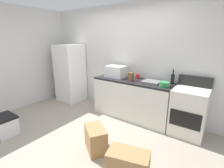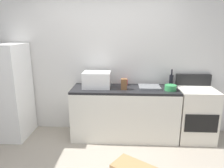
# 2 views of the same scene
# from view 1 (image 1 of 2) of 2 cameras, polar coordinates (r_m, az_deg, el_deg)

# --- Properties ---
(ground_plane) EXTENTS (6.00, 6.00, 0.00)m
(ground_plane) POSITION_cam_1_polar(r_m,az_deg,el_deg) (3.31, -8.64, -17.45)
(ground_plane) COLOR #9E9384
(wall_back) EXTENTS (5.00, 0.10, 2.60)m
(wall_back) POSITION_cam_1_polar(r_m,az_deg,el_deg) (4.05, 6.11, 8.50)
(wall_back) COLOR silver
(wall_back) RESTS_ON ground_plane
(wall_left) EXTENTS (0.10, 3.20, 2.60)m
(wall_left) POSITION_cam_1_polar(r_m,az_deg,el_deg) (4.87, -30.78, 7.60)
(wall_left) COLOR silver
(wall_left) RESTS_ON ground_plane
(kitchen_counter) EXTENTS (1.80, 0.60, 0.90)m
(kitchen_counter) POSITION_cam_1_polar(r_m,az_deg,el_deg) (3.82, 7.06, -5.16)
(kitchen_counter) COLOR silver
(kitchen_counter) RESTS_ON ground_plane
(refrigerator) EXTENTS (0.68, 0.66, 1.64)m
(refrigerator) POSITION_cam_1_polar(r_m,az_deg,el_deg) (4.95, -14.42, 3.74)
(refrigerator) COLOR white
(refrigerator) RESTS_ON ground_plane
(stove_oven) EXTENTS (0.60, 0.61, 1.10)m
(stove_oven) POSITION_cam_1_polar(r_m,az_deg,el_deg) (3.46, 25.34, -8.62)
(stove_oven) COLOR silver
(stove_oven) RESTS_ON ground_plane
(microwave) EXTENTS (0.46, 0.34, 0.27)m
(microwave) POSITION_cam_1_polar(r_m,az_deg,el_deg) (3.92, 1.38, 4.40)
(microwave) COLOR white
(microwave) RESTS_ON kitchen_counter
(sink_basin) EXTENTS (0.36, 0.32, 0.03)m
(sink_basin) POSITION_cam_1_polar(r_m,az_deg,el_deg) (3.55, 13.67, 0.80)
(sink_basin) COLOR slate
(sink_basin) RESTS_ON kitchen_counter
(wine_bottle) EXTENTS (0.07, 0.07, 0.30)m
(wine_bottle) POSITION_cam_1_polar(r_m,az_deg,el_deg) (3.53, 20.47, 1.76)
(wine_bottle) COLOR black
(wine_bottle) RESTS_ON kitchen_counter
(coffee_mug) EXTENTS (0.08, 0.08, 0.10)m
(coffee_mug) POSITION_cam_1_polar(r_m,az_deg,el_deg) (3.84, 8.94, 2.71)
(coffee_mug) COLOR red
(coffee_mug) RESTS_ON kitchen_counter
(knife_block) EXTENTS (0.10, 0.10, 0.18)m
(knife_block) POSITION_cam_1_polar(r_m,az_deg,el_deg) (3.61, 6.59, 2.60)
(knife_block) COLOR brown
(knife_block) RESTS_ON kitchen_counter
(mixing_bowl) EXTENTS (0.19, 0.19, 0.09)m
(mixing_bowl) POSITION_cam_1_polar(r_m,az_deg,el_deg) (3.31, 17.95, -0.06)
(mixing_bowl) COLOR #338C4C
(mixing_bowl) RESTS_ON kitchen_counter
(cardboard_box_large) EXTENTS (0.60, 0.44, 0.40)m
(cardboard_box_large) POSITION_cam_1_polar(r_m,az_deg,el_deg) (2.38, 5.63, -26.59)
(cardboard_box_large) COLOR #A37A4C
(cardboard_box_large) RESTS_ON ground_plane
(cardboard_box_medium) EXTENTS (0.54, 0.49, 0.40)m
(cardboard_box_medium) POSITION_cam_1_polar(r_m,az_deg,el_deg) (2.85, -5.77, -18.56)
(cardboard_box_medium) COLOR #A37A4C
(cardboard_box_medium) RESTS_ON ground_plane
(storage_bin) EXTENTS (0.46, 0.36, 0.38)m
(storage_bin) POSITION_cam_1_polar(r_m,az_deg,el_deg) (3.83, -33.47, -11.95)
(storage_bin) COLOR silver
(storage_bin) RESTS_ON ground_plane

